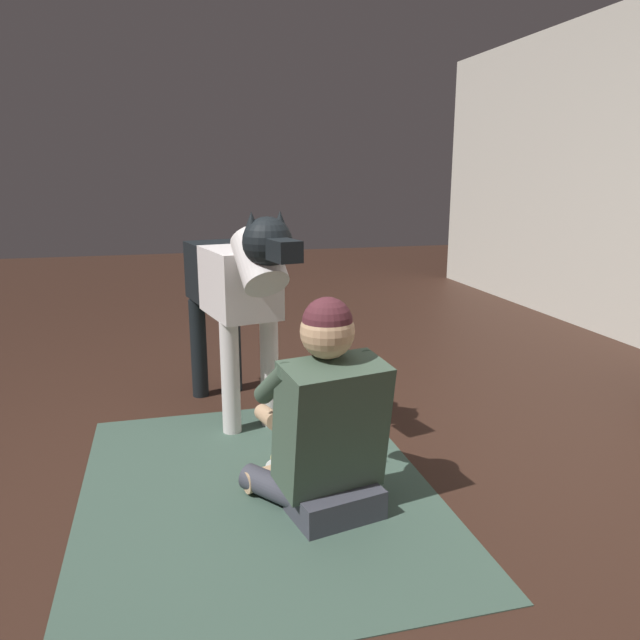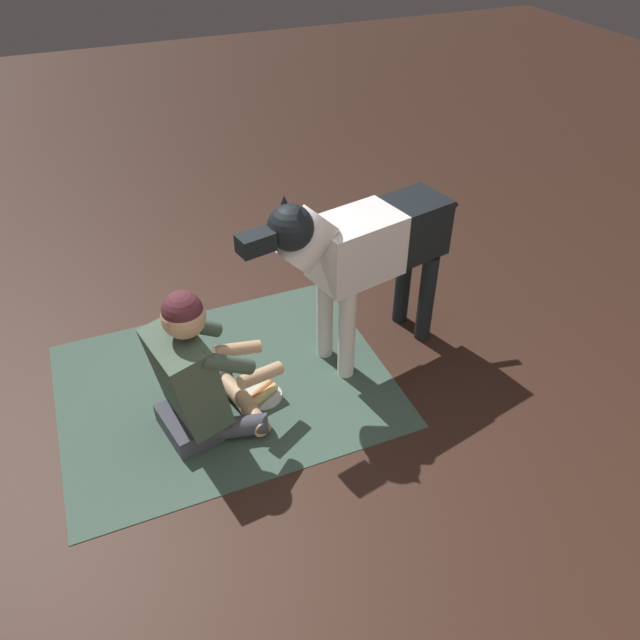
% 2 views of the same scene
% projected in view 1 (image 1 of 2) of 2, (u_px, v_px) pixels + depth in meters
% --- Properties ---
extents(ground_plane, '(15.85, 15.85, 0.00)m').
position_uv_depth(ground_plane, '(274.00, 468.00, 2.80)').
color(ground_plane, '#362118').
extents(area_rug, '(1.84, 1.46, 0.01)m').
position_uv_depth(area_rug, '(258.00, 490.00, 2.60)').
color(area_rug, '#3E5649').
rests_on(area_rug, ground).
extents(person_sitting_on_floor, '(0.69, 0.57, 0.87)m').
position_uv_depth(person_sitting_on_floor, '(325.00, 424.00, 2.40)').
color(person_sitting_on_floor, '#3F404B').
rests_on(person_sitting_on_floor, ground).
extents(large_dog, '(1.40, 0.47, 1.15)m').
position_uv_depth(large_dog, '(236.00, 286.00, 3.22)').
color(large_dog, silver).
rests_on(large_dog, ground).
extents(hot_dog_on_plate, '(0.22, 0.22, 0.06)m').
position_uv_depth(hot_dog_on_plate, '(290.00, 463.00, 2.80)').
color(hot_dog_on_plate, silver).
rests_on(hot_dog_on_plate, ground).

